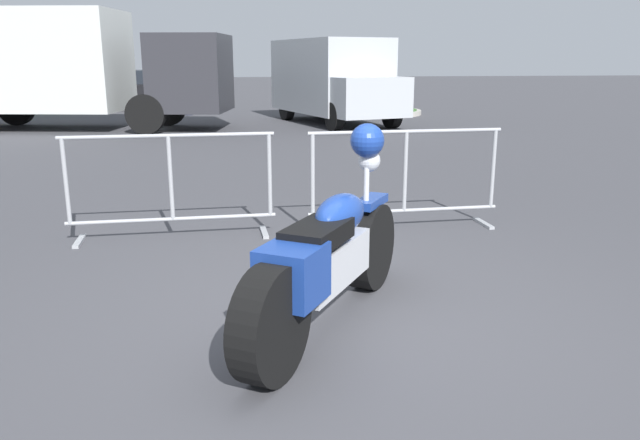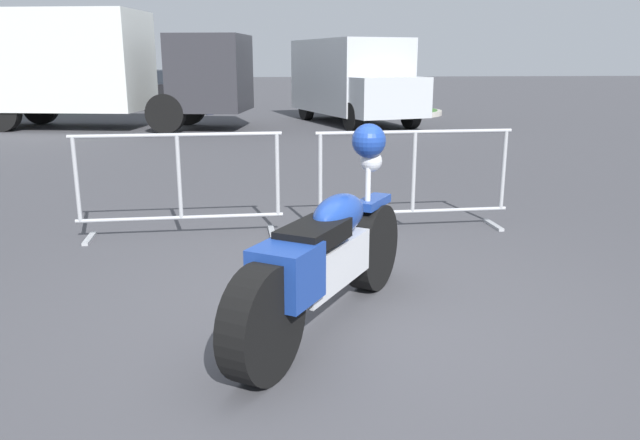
% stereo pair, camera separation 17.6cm
% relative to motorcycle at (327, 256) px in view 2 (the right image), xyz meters
% --- Properties ---
extents(ground_plane, '(120.00, 120.00, 0.00)m').
position_rel_motorcycle_xyz_m(ground_plane, '(0.09, 0.04, -0.50)').
color(ground_plane, '#424247').
extents(motorcycle, '(1.42, 2.07, 1.32)m').
position_rel_motorcycle_xyz_m(motorcycle, '(0.00, 0.00, 0.00)').
color(motorcycle, black).
rests_on(motorcycle, ground).
extents(crowd_barrier_near, '(2.10, 0.50, 1.07)m').
position_rel_motorcycle_xyz_m(crowd_barrier_near, '(-1.22, 2.38, 0.05)').
color(crowd_barrier_near, '#9EA0A5').
rests_on(crowd_barrier_near, ground).
extents(crowd_barrier_far, '(2.10, 0.50, 1.07)m').
position_rel_motorcycle_xyz_m(crowd_barrier_far, '(1.22, 2.38, 0.05)').
color(crowd_barrier_far, '#9EA0A5').
rests_on(crowd_barrier_far, ground).
extents(box_truck, '(7.98, 3.65, 2.98)m').
position_rel_motorcycle_xyz_m(box_truck, '(-4.79, 13.26, 1.13)').
color(box_truck, silver).
rests_on(box_truck, ground).
extents(delivery_van, '(3.24, 5.34, 2.31)m').
position_rel_motorcycle_xyz_m(delivery_van, '(2.41, 13.75, 0.74)').
color(delivery_van, '#B2B7BC').
rests_on(delivery_van, ground).
extents(parked_car_yellow, '(1.64, 3.97, 1.34)m').
position_rel_motorcycle_xyz_m(parked_car_yellow, '(-9.58, 20.91, 0.18)').
color(parked_car_yellow, yellow).
rests_on(parked_car_yellow, ground).
extents(parked_car_green, '(1.83, 4.43, 1.50)m').
position_rel_motorcycle_xyz_m(parked_car_green, '(-6.63, 20.80, 0.25)').
color(parked_car_green, '#236B38').
rests_on(parked_car_green, ground).
extents(parked_car_black, '(1.67, 4.05, 1.37)m').
position_rel_motorcycle_xyz_m(parked_car_black, '(-3.69, 20.80, 0.19)').
color(parked_car_black, black).
rests_on(parked_car_black, ground).
extents(pedestrian, '(0.47, 0.47, 1.69)m').
position_rel_motorcycle_xyz_m(pedestrian, '(-1.79, 16.94, 0.42)').
color(pedestrian, '#262838').
rests_on(pedestrian, ground).
extents(planter_island, '(3.56, 3.56, 1.13)m').
position_rel_motorcycle_xyz_m(planter_island, '(4.05, 16.90, -0.20)').
color(planter_island, '#ADA89E').
rests_on(planter_island, ground).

